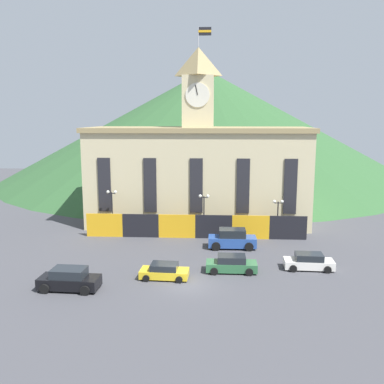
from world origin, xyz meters
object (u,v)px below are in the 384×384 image
at_px(street_lamp_right, 204,206).
at_px(car_green_wagon, 231,264).
at_px(street_lamp_center, 278,209).
at_px(car_white_taxi, 309,262).
at_px(car_blue_van, 232,239).
at_px(car_yellow_coupe, 164,271).
at_px(car_black_suv, 69,280).
at_px(street_lamp_far_left, 112,203).

xyz_separation_m(street_lamp_right, car_green_wagon, (2.87, -12.24, -2.87)).
xyz_separation_m(street_lamp_center, car_white_taxi, (1.36, -11.13, -2.53)).
distance_m(street_lamp_right, car_blue_van, 6.48).
bearing_deg(street_lamp_center, car_white_taxi, -83.03).
height_order(street_lamp_right, car_white_taxi, street_lamp_right).
distance_m(street_lamp_right, street_lamp_center, 8.70).
bearing_deg(street_lamp_right, car_green_wagon, -76.80).
xyz_separation_m(car_yellow_coupe, car_green_wagon, (5.90, 1.96, 0.09)).
distance_m(car_white_taxi, car_blue_van, 9.21).
bearing_deg(car_black_suv, car_yellow_coupe, 23.37).
xyz_separation_m(street_lamp_right, street_lamp_center, (8.69, -0.00, -0.36)).
relative_size(car_white_taxi, car_black_suv, 0.92).
bearing_deg(car_green_wagon, car_white_taxi, -170.97).
distance_m(car_white_taxi, car_black_suv, 21.39).
distance_m(street_lamp_center, car_yellow_coupe, 18.60).
relative_size(street_lamp_right, car_green_wagon, 1.07).
height_order(street_lamp_far_left, car_blue_van, street_lamp_far_left).
xyz_separation_m(car_white_taxi, car_green_wagon, (-7.18, -1.10, 0.02)).
bearing_deg(car_yellow_coupe, street_lamp_center, 53.54).
distance_m(street_lamp_center, car_green_wagon, 13.78).
bearing_deg(car_blue_van, street_lamp_far_left, 160.23).
distance_m(car_green_wagon, car_blue_van, 7.25).
xyz_separation_m(street_lamp_right, car_black_suv, (-10.50, -17.04, -2.75)).
height_order(car_yellow_coupe, car_blue_van, car_blue_van).
bearing_deg(street_lamp_far_left, car_black_suv, -88.24).
distance_m(street_lamp_right, car_green_wagon, 12.89).
bearing_deg(street_lamp_far_left, street_lamp_center, 0.00).
bearing_deg(street_lamp_center, car_black_suv, -138.41).
bearing_deg(car_blue_van, car_yellow_coupe, -124.52).
bearing_deg(street_lamp_right, street_lamp_center, -0.00).
relative_size(street_lamp_center, car_white_taxi, 0.96).
height_order(street_lamp_center, car_white_taxi, street_lamp_center).
distance_m(street_lamp_far_left, car_white_taxi, 24.04).
relative_size(car_yellow_coupe, car_blue_van, 0.84).
relative_size(street_lamp_right, street_lamp_center, 1.13).
bearing_deg(street_lamp_far_left, street_lamp_right, 0.00).
relative_size(street_lamp_center, car_black_suv, 0.88).
bearing_deg(street_lamp_far_left, car_blue_van, -19.35).
height_order(street_lamp_right, car_green_wagon, street_lamp_right).
height_order(car_black_suv, car_blue_van, car_blue_van).
height_order(car_white_taxi, car_green_wagon, car_green_wagon).
distance_m(car_black_suv, car_blue_van, 18.24).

